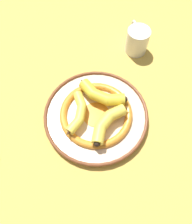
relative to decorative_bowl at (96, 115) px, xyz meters
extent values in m
plane|color=gold|center=(-0.01, 0.01, -0.02)|extent=(2.80, 2.80, 0.00)
cylinder|color=beige|center=(0.00, 0.00, -0.01)|extent=(0.34, 0.34, 0.02)
torus|color=orange|center=(0.00, 0.00, 0.01)|extent=(0.25, 0.25, 0.02)
cylinder|color=orange|center=(0.00, 0.00, 0.00)|extent=(0.09, 0.09, 0.00)
torus|color=brown|center=(0.00, 0.00, 0.00)|extent=(0.35, 0.35, 0.01)
cylinder|color=yellow|center=(-0.06, 0.06, 0.03)|extent=(0.06, 0.05, 0.03)
cylinder|color=yellow|center=(-0.02, 0.05, 0.03)|extent=(0.05, 0.03, 0.03)
cylinder|color=yellow|center=(0.03, 0.06, 0.03)|extent=(0.06, 0.05, 0.03)
sphere|color=yellow|center=(-0.04, 0.05, 0.03)|extent=(0.03, 0.03, 0.03)
sphere|color=yellow|center=(0.01, 0.05, 0.03)|extent=(0.03, 0.03, 0.03)
cone|color=#472D19|center=(-0.09, 0.07, 0.03)|extent=(0.04, 0.03, 0.02)
sphere|color=black|center=(0.05, 0.07, 0.03)|extent=(0.02, 0.02, 0.02)
cylinder|color=yellow|center=(0.08, 0.04, 0.04)|extent=(0.07, 0.07, 0.04)
cylinder|color=yellow|center=(0.05, -0.01, 0.04)|extent=(0.05, 0.06, 0.04)
cylinder|color=yellow|center=(0.05, -0.06, 0.04)|extent=(0.05, 0.06, 0.04)
sphere|color=yellow|center=(0.06, 0.02, 0.04)|extent=(0.04, 0.04, 0.04)
sphere|color=yellow|center=(0.04, -0.03, 0.04)|extent=(0.04, 0.04, 0.04)
cone|color=#472D19|center=(0.10, 0.06, 0.04)|extent=(0.05, 0.05, 0.03)
sphere|color=black|center=(0.05, -0.09, 0.04)|extent=(0.02, 0.02, 0.02)
cylinder|color=yellow|center=(0.00, -0.07, 0.04)|extent=(0.06, 0.06, 0.04)
cylinder|color=yellow|center=(-0.04, -0.03, 0.04)|extent=(0.06, 0.06, 0.04)
cylinder|color=yellow|center=(-0.09, -0.02, 0.04)|extent=(0.05, 0.04, 0.04)
sphere|color=yellow|center=(-0.01, -0.05, 0.04)|extent=(0.04, 0.04, 0.04)
sphere|color=yellow|center=(-0.06, -0.02, 0.04)|extent=(0.04, 0.04, 0.04)
cone|color=#472D19|center=(0.01, -0.09, 0.04)|extent=(0.04, 0.04, 0.03)
sphere|color=black|center=(-0.11, -0.02, 0.04)|extent=(0.02, 0.02, 0.02)
cylinder|color=white|center=(0.32, -0.12, 0.03)|extent=(0.09, 0.09, 0.10)
cylinder|color=#331C0F|center=(0.32, -0.12, 0.07)|extent=(0.07, 0.07, 0.01)
torus|color=white|center=(0.38, -0.10, 0.03)|extent=(0.07, 0.03, 0.07)
camera|label=1|loc=(-0.32, -0.04, 0.67)|focal=35.00mm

